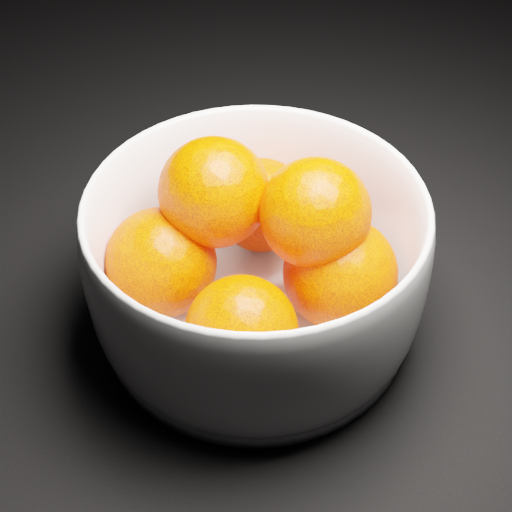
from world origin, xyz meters
TOP-DOWN VIEW (x-y plane):
  - ground at (0.00, 0.00)m, footprint 3.00×3.00m
  - bowl at (-0.25, -0.25)m, footprint 0.24×0.24m
  - orange_pile at (-0.24, -0.24)m, footprint 0.18×0.17m

SIDE VIEW (x-z plane):
  - ground at x=0.00m, z-range 0.00..0.00m
  - bowl at x=-0.25m, z-range 0.00..0.12m
  - orange_pile at x=-0.24m, z-range 0.00..0.13m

